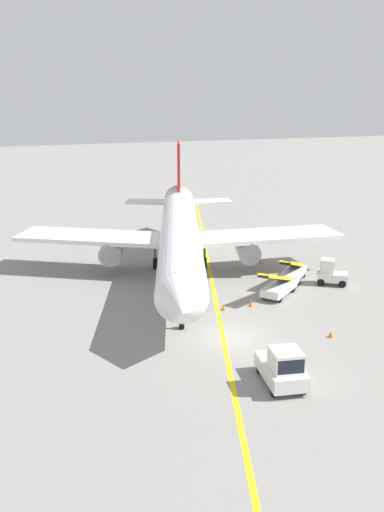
# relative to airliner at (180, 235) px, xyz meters

# --- Properties ---
(ground_plane) EXTENTS (300.00, 300.00, 0.00)m
(ground_plane) POSITION_rel_airliner_xyz_m (-1.28, -13.89, -3.42)
(ground_plane) COLOR gray
(taxi_line_yellow) EXTENTS (25.32, 76.08, 0.01)m
(taxi_line_yellow) POSITION_rel_airliner_xyz_m (-0.17, -8.89, -3.41)
(taxi_line_yellow) COLOR yellow
(taxi_line_yellow) RESTS_ON ground
(airliner) EXTENTS (27.65, 34.43, 10.10)m
(airliner) POSITION_rel_airliner_xyz_m (0.00, 0.00, 0.00)
(airliner) COLOR white
(airliner) RESTS_ON ground
(pushback_tug) EXTENTS (2.47, 3.87, 2.20)m
(pushback_tug) POSITION_rel_airliner_xyz_m (-1.15, -20.30, -2.42)
(pushback_tug) COLOR silver
(pushback_tug) RESTS_ON ground
(baggage_tug_near_wing) EXTENTS (2.71, 2.43, 2.10)m
(baggage_tug_near_wing) POSITION_rel_airliner_xyz_m (10.51, -7.03, -2.49)
(baggage_tug_near_wing) COLOR silver
(baggage_tug_near_wing) RESTS_ON ground
(belt_loader_forward_hold) EXTENTS (4.69, 4.10, 2.59)m
(belt_loader_forward_hold) POSITION_rel_airliner_xyz_m (5.24, -8.03, -2.64)
(belt_loader_forward_hold) COLOR silver
(belt_loader_forward_hold) RESTS_ON ground
(belt_loader_aft_hold) EXTENTS (4.31, 4.52, 2.59)m
(belt_loader_aft_hold) POSITION_rel_airliner_xyz_m (8.04, -5.29, -2.64)
(belt_loader_aft_hold) COLOR silver
(belt_loader_aft_hold) RESTS_ON ground
(ground_crew_marshaller) EXTENTS (0.36, 0.24, 1.70)m
(ground_crew_marshaller) POSITION_rel_airliner_xyz_m (-1.01, -8.68, -2.51)
(ground_crew_marshaller) COLOR #26262D
(ground_crew_marshaller) RESTS_ON ground
(safety_cone_nose_left) EXTENTS (0.36, 0.36, 0.44)m
(safety_cone_nose_left) POSITION_rel_airliner_xyz_m (4.72, -15.98, -3.20)
(safety_cone_nose_left) COLOR orange
(safety_cone_nose_left) RESTS_ON ground
(safety_cone_nose_right) EXTENTS (0.36, 0.36, 0.44)m
(safety_cone_nose_right) POSITION_rel_airliner_xyz_m (2.33, -9.29, -3.20)
(safety_cone_nose_right) COLOR orange
(safety_cone_nose_right) RESTS_ON ground
(safety_cone_wingtip_left) EXTENTS (0.36, 0.36, 0.44)m
(safety_cone_wingtip_left) POSITION_rel_airliner_xyz_m (7.88, 0.25, -3.20)
(safety_cone_wingtip_left) COLOR orange
(safety_cone_wingtip_left) RESTS_ON ground
(safety_cone_wingtip_right) EXTENTS (0.36, 0.36, 0.44)m
(safety_cone_wingtip_right) POSITION_rel_airliner_xyz_m (0.13, -9.34, -3.20)
(safety_cone_wingtip_right) COLOR orange
(safety_cone_wingtip_right) RESTS_ON ground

